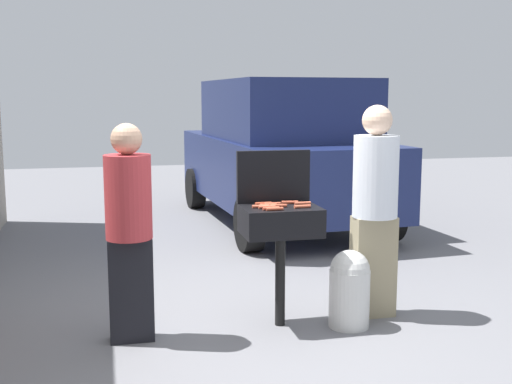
# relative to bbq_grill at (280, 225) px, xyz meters

# --- Properties ---
(ground_plane) EXTENTS (24.00, 24.00, 0.00)m
(ground_plane) POSITION_rel_bbq_grill_xyz_m (-0.09, -0.02, -0.81)
(ground_plane) COLOR slate
(bbq_grill) EXTENTS (0.60, 0.44, 0.95)m
(bbq_grill) POSITION_rel_bbq_grill_xyz_m (0.00, 0.00, 0.00)
(bbq_grill) COLOR black
(bbq_grill) RESTS_ON ground
(grill_lid_open) EXTENTS (0.60, 0.05, 0.42)m
(grill_lid_open) POSITION_rel_bbq_grill_xyz_m (0.00, 0.22, 0.36)
(grill_lid_open) COLOR black
(grill_lid_open) RESTS_ON bbq_grill
(hot_dog_0) EXTENTS (0.13, 0.03, 0.03)m
(hot_dog_0) POSITION_rel_bbq_grill_xyz_m (0.15, -0.09, 0.16)
(hot_dog_0) COLOR #C6593D
(hot_dog_0) RESTS_ON bbq_grill
(hot_dog_1) EXTENTS (0.13, 0.04, 0.03)m
(hot_dog_1) POSITION_rel_bbq_grill_xyz_m (-0.09, 0.03, 0.16)
(hot_dog_1) COLOR #B74C33
(hot_dog_1) RESTS_ON bbq_grill
(hot_dog_2) EXTENTS (0.13, 0.04, 0.03)m
(hot_dog_2) POSITION_rel_bbq_grill_xyz_m (0.11, 0.11, 0.16)
(hot_dog_2) COLOR #B74C33
(hot_dog_2) RESTS_ON bbq_grill
(hot_dog_3) EXTENTS (0.13, 0.03, 0.03)m
(hot_dog_3) POSITION_rel_bbq_grill_xyz_m (-0.11, 0.10, 0.16)
(hot_dog_3) COLOR #AD4228
(hot_dog_3) RESTS_ON bbq_grill
(hot_dog_4) EXTENTS (0.13, 0.03, 0.03)m
(hot_dog_4) POSITION_rel_bbq_grill_xyz_m (-0.12, -0.05, 0.16)
(hot_dog_4) COLOR #C6593D
(hot_dog_4) RESTS_ON bbq_grill
(hot_dog_5) EXTENTS (0.13, 0.03, 0.03)m
(hot_dog_5) POSITION_rel_bbq_grill_xyz_m (-0.16, -0.01, 0.16)
(hot_dog_5) COLOR #C6593D
(hot_dog_5) RESTS_ON bbq_grill
(hot_dog_6) EXTENTS (0.13, 0.03, 0.03)m
(hot_dog_6) POSITION_rel_bbq_grill_xyz_m (0.19, 0.05, 0.16)
(hot_dog_6) COLOR #C6593D
(hot_dog_6) RESTS_ON bbq_grill
(hot_dog_7) EXTENTS (0.13, 0.03, 0.03)m
(hot_dog_7) POSITION_rel_bbq_grill_xyz_m (-0.05, 0.07, 0.16)
(hot_dog_7) COLOR #B74C33
(hot_dog_7) RESTS_ON bbq_grill
(hot_dog_8) EXTENTS (0.13, 0.04, 0.03)m
(hot_dog_8) POSITION_rel_bbq_grill_xyz_m (-0.02, -0.02, 0.16)
(hot_dog_8) COLOR #B74C33
(hot_dog_8) RESTS_ON bbq_grill
(hot_dog_9) EXTENTS (0.13, 0.04, 0.03)m
(hot_dog_9) POSITION_rel_bbq_grill_xyz_m (-0.11, -0.12, 0.16)
(hot_dog_9) COLOR #B74C33
(hot_dog_9) RESTS_ON bbq_grill
(hot_dog_10) EXTENTS (0.13, 0.03, 0.03)m
(hot_dog_10) POSITION_rel_bbq_grill_xyz_m (-0.08, -0.15, 0.16)
(hot_dog_10) COLOR #B74C33
(hot_dog_10) RESTS_ON bbq_grill
(propane_tank) EXTENTS (0.32, 0.32, 0.62)m
(propane_tank) POSITION_rel_bbq_grill_xyz_m (0.52, -0.16, -0.49)
(propane_tank) COLOR silver
(propane_tank) RESTS_ON ground
(person_left) EXTENTS (0.34, 0.34, 1.62)m
(person_left) POSITION_rel_bbq_grill_xyz_m (-1.16, -0.05, 0.07)
(person_left) COLOR black
(person_left) RESTS_ON ground
(person_right) EXTENTS (0.36, 0.36, 1.74)m
(person_right) POSITION_rel_bbq_grill_xyz_m (0.81, 0.04, 0.13)
(person_right) COLOR gray
(person_right) RESTS_ON ground
(parked_minivan) EXTENTS (2.27, 4.52, 2.02)m
(parked_minivan) POSITION_rel_bbq_grill_xyz_m (1.10, 3.95, 0.22)
(parked_minivan) COLOR navy
(parked_minivan) RESTS_ON ground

